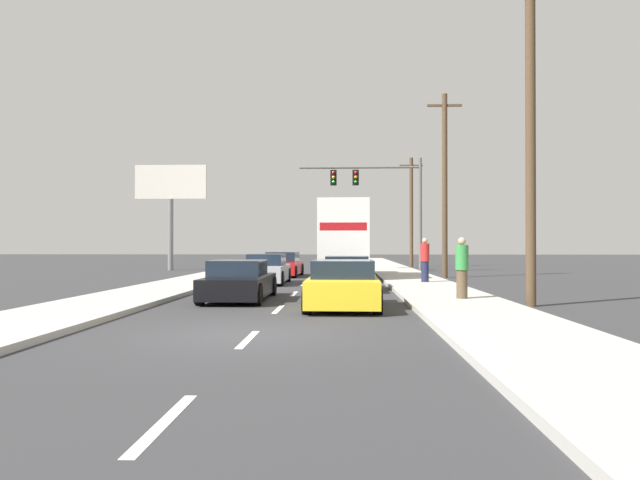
{
  "coord_description": "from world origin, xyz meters",
  "views": [
    {
      "loc": [
        1.73,
        -11.38,
        1.72
      ],
      "look_at": [
        0.83,
        11.37,
        1.91
      ],
      "focal_mm": 33.08,
      "sensor_mm": 36.0,
      "label": 1
    }
  ],
  "objects_px": {
    "box_truck": "(345,237)",
    "pedestrian_mid_block": "(425,260)",
    "car_red": "(283,265)",
    "car_silver": "(267,270)",
    "utility_pole_near": "(531,135)",
    "pedestrian_near_corner": "(462,268)",
    "roadside_billboard": "(171,194)",
    "utility_pole_mid": "(445,183)",
    "utility_pole_far": "(411,211)",
    "car_yellow": "(343,286)",
    "traffic_signal_mast": "(371,188)",
    "car_black": "(239,282)",
    "car_tan": "(347,275)"
  },
  "relations": [
    {
      "from": "car_tan",
      "to": "utility_pole_mid",
      "type": "height_order",
      "value": "utility_pole_mid"
    },
    {
      "from": "car_yellow",
      "to": "roadside_billboard",
      "type": "bearing_deg",
      "value": 116.59
    },
    {
      "from": "car_red",
      "to": "box_truck",
      "type": "relative_size",
      "value": 0.53
    },
    {
      "from": "utility_pole_mid",
      "to": "pedestrian_mid_block",
      "type": "xyz_separation_m",
      "value": [
        -1.81,
        -5.66,
        -3.87
      ]
    },
    {
      "from": "car_black",
      "to": "utility_pole_mid",
      "type": "xyz_separation_m",
      "value": [
        8.54,
        12.77,
        4.38
      ]
    },
    {
      "from": "car_silver",
      "to": "car_tan",
      "type": "bearing_deg",
      "value": -44.74
    },
    {
      "from": "utility_pole_near",
      "to": "utility_pole_mid",
      "type": "bearing_deg",
      "value": 89.72
    },
    {
      "from": "car_red",
      "to": "roadside_billboard",
      "type": "distance_m",
      "value": 11.91
    },
    {
      "from": "car_black",
      "to": "car_tan",
      "type": "distance_m",
      "value": 5.43
    },
    {
      "from": "car_red",
      "to": "utility_pole_near",
      "type": "xyz_separation_m",
      "value": [
        8.54,
        -15.49,
        4.18
      ]
    },
    {
      "from": "utility_pole_mid",
      "to": "utility_pole_far",
      "type": "bearing_deg",
      "value": 90.16
    },
    {
      "from": "pedestrian_near_corner",
      "to": "pedestrian_mid_block",
      "type": "relative_size",
      "value": 0.96
    },
    {
      "from": "traffic_signal_mast",
      "to": "utility_pole_near",
      "type": "height_order",
      "value": "utility_pole_near"
    },
    {
      "from": "traffic_signal_mast",
      "to": "box_truck",
      "type": "bearing_deg",
      "value": -102.17
    },
    {
      "from": "car_red",
      "to": "utility_pole_near",
      "type": "bearing_deg",
      "value": -61.14
    },
    {
      "from": "pedestrian_mid_block",
      "to": "car_tan",
      "type": "bearing_deg",
      "value": -139.53
    },
    {
      "from": "car_black",
      "to": "car_tan",
      "type": "bearing_deg",
      "value": 51.59
    },
    {
      "from": "box_truck",
      "to": "traffic_signal_mast",
      "type": "xyz_separation_m",
      "value": [
        1.69,
        7.85,
        3.25
      ]
    },
    {
      "from": "car_silver",
      "to": "roadside_billboard",
      "type": "distance_m",
      "value": 16.36
    },
    {
      "from": "car_black",
      "to": "pedestrian_near_corner",
      "type": "bearing_deg",
      "value": -5.66
    },
    {
      "from": "car_silver",
      "to": "utility_pole_near",
      "type": "bearing_deg",
      "value": -47.17
    },
    {
      "from": "utility_pole_near",
      "to": "utility_pole_far",
      "type": "distance_m",
      "value": 29.1
    },
    {
      "from": "car_red",
      "to": "pedestrian_near_corner",
      "type": "xyz_separation_m",
      "value": [
        6.8,
        -14.6,
        0.43
      ]
    },
    {
      "from": "car_tan",
      "to": "car_silver",
      "type": "bearing_deg",
      "value": 135.26
    },
    {
      "from": "car_black",
      "to": "box_truck",
      "type": "distance_m",
      "value": 12.28
    },
    {
      "from": "car_black",
      "to": "roadside_billboard",
      "type": "xyz_separation_m",
      "value": [
        -8.41,
        21.09,
        4.62
      ]
    },
    {
      "from": "traffic_signal_mast",
      "to": "roadside_billboard",
      "type": "distance_m",
      "value": 13.52
    },
    {
      "from": "utility_pole_near",
      "to": "utility_pole_mid",
      "type": "distance_m",
      "value": 14.33
    },
    {
      "from": "car_silver",
      "to": "car_yellow",
      "type": "xyz_separation_m",
      "value": [
        3.38,
        -9.92,
        -0.01
      ]
    },
    {
      "from": "pedestrian_mid_block",
      "to": "utility_pole_far",
      "type": "bearing_deg",
      "value": 85.04
    },
    {
      "from": "roadside_billboard",
      "to": "pedestrian_near_corner",
      "type": "xyz_separation_m",
      "value": [
        15.15,
        -21.76,
        -4.15
      ]
    },
    {
      "from": "car_yellow",
      "to": "utility_pole_mid",
      "type": "distance_m",
      "value": 16.45
    },
    {
      "from": "car_yellow",
      "to": "roadside_billboard",
      "type": "height_order",
      "value": "roadside_billboard"
    },
    {
      "from": "utility_pole_far",
      "to": "utility_pole_near",
      "type": "bearing_deg",
      "value": -90.06
    },
    {
      "from": "car_red",
      "to": "car_black",
      "type": "distance_m",
      "value": 13.93
    },
    {
      "from": "box_truck",
      "to": "pedestrian_mid_block",
      "type": "distance_m",
      "value": 5.82
    },
    {
      "from": "car_red",
      "to": "car_tan",
      "type": "xyz_separation_m",
      "value": [
        3.44,
        -9.68,
        -0.03
      ]
    },
    {
      "from": "car_silver",
      "to": "utility_pole_near",
      "type": "relative_size",
      "value": 0.44
    },
    {
      "from": "car_red",
      "to": "car_silver",
      "type": "height_order",
      "value": "car_red"
    },
    {
      "from": "car_silver",
      "to": "traffic_signal_mast",
      "type": "relative_size",
      "value": 0.53
    },
    {
      "from": "utility_pole_near",
      "to": "pedestrian_near_corner",
      "type": "relative_size",
      "value": 5.17
    },
    {
      "from": "car_yellow",
      "to": "traffic_signal_mast",
      "type": "height_order",
      "value": "traffic_signal_mast"
    },
    {
      "from": "car_black",
      "to": "traffic_signal_mast",
      "type": "bearing_deg",
      "value": 75.61
    },
    {
      "from": "pedestrian_near_corner",
      "to": "car_yellow",
      "type": "bearing_deg",
      "value": -156.75
    },
    {
      "from": "pedestrian_mid_block",
      "to": "traffic_signal_mast",
      "type": "bearing_deg",
      "value": 97.8
    },
    {
      "from": "car_silver",
      "to": "car_tan",
      "type": "relative_size",
      "value": 1.02
    },
    {
      "from": "car_silver",
      "to": "roadside_billboard",
      "type": "relative_size",
      "value": 0.58
    },
    {
      "from": "utility_pole_near",
      "to": "box_truck",
      "type": "bearing_deg",
      "value": 111.19
    },
    {
      "from": "car_tan",
      "to": "pedestrian_near_corner",
      "type": "bearing_deg",
      "value": -55.62
    },
    {
      "from": "traffic_signal_mast",
      "to": "pedestrian_mid_block",
      "type": "xyz_separation_m",
      "value": [
        1.71,
        -12.45,
        -4.3
      ]
    }
  ]
}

